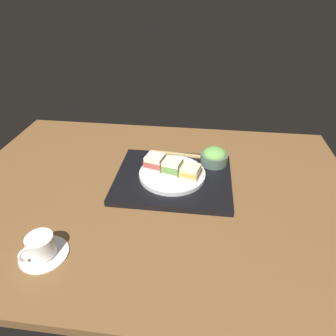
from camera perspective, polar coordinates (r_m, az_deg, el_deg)
The scene contains 9 objects.
ground_plane at distance 103.76cm, azimuth -2.42°, elevation -4.80°, with size 140.00×100.00×3.00cm, color brown.
serving_tray at distance 106.08cm, azimuth 1.05°, elevation -2.04°, with size 41.13×33.56×2.17cm, color black.
sandwich_plate at distance 105.07cm, azimuth 0.82°, elevation -1.20°, with size 23.71×23.71×1.52cm, color silver.
sandwich_near at distance 101.55cm, azimuth 4.36°, elevation -0.69°, with size 7.75×7.51×4.30cm.
sandwich_middle at distance 103.25cm, azimuth 0.84°, elevation 0.27°, with size 7.67×7.68×4.96cm.
sandwich_far at distance 105.42cm, azimuth -2.55°, elevation 1.16°, with size 7.88×7.68×5.40cm.
salad_bowl at distance 112.49cm, azimuth 8.96°, elevation 2.24°, with size 10.39×10.39×6.43cm.
chopsticks_pair at distance 117.44cm, azimuth 2.08°, elevation 2.65°, with size 22.53×3.28×0.70cm.
coffee_cup at distance 86.58cm, azimuth -23.37°, elevation -14.01°, with size 12.95×12.95×6.52cm.
Camera 1 is at (-14.38, 80.00, 63.00)cm, focal length 31.37 mm.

